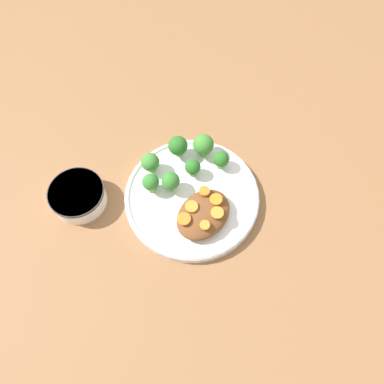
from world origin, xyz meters
The scene contains 17 objects.
ground_plane centered at (0.00, 0.00, 0.00)m, with size 4.00×4.00×0.00m, color #8C603D.
plate centered at (0.00, 0.00, 0.01)m, with size 0.29×0.29×0.02m.
dip_bowl centered at (-0.16, 0.18, 0.03)m, with size 0.12×0.12×0.04m.
stew_mound centered at (-0.03, -0.05, 0.04)m, with size 0.13×0.09×0.04m, color brown.
broccoli_floret_0 centered at (0.04, 0.03, 0.05)m, with size 0.03×0.03×0.05m.
broccoli_floret_1 centered at (0.06, 0.09, 0.05)m, with size 0.04×0.04×0.06m.
broccoli_floret_2 centered at (-0.02, 0.04, 0.05)m, with size 0.04×0.04×0.05m.
broccoli_floret_3 centered at (0.10, 0.05, 0.06)m, with size 0.05×0.05×0.06m.
broccoli_floret_4 centered at (0.10, 0.00, 0.05)m, with size 0.03×0.03×0.05m.
broccoli_floret_5 centered at (-0.05, 0.07, 0.05)m, with size 0.04×0.04×0.05m.
broccoli_floret_6 centered at (-0.01, 0.11, 0.05)m, with size 0.04×0.04×0.05m.
carrot_slice_0 centered at (-0.01, -0.08, 0.06)m, with size 0.03×0.03×0.00m, color orange.
carrot_slice_1 centered at (-0.05, -0.07, 0.06)m, with size 0.02×0.02×0.00m, color orange.
carrot_slice_2 centered at (-0.03, -0.03, 0.06)m, with size 0.03×0.03×0.01m, color orange.
carrot_slice_3 centered at (0.01, -0.03, 0.06)m, with size 0.02×0.02×0.01m, color orange.
carrot_slice_4 centered at (0.01, -0.06, 0.06)m, with size 0.03×0.03×0.00m, color orange.
carrot_slice_5 centered at (-0.06, -0.03, 0.06)m, with size 0.03×0.03×0.00m, color orange.
Camera 1 is at (-0.28, -0.24, 0.73)m, focal length 35.00 mm.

